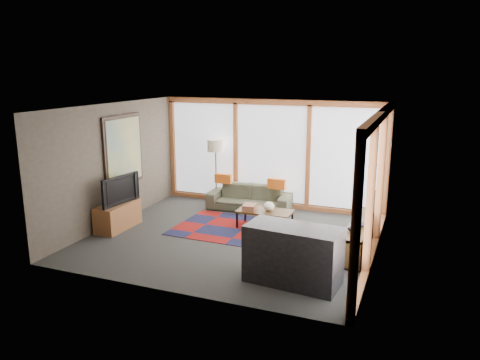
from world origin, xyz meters
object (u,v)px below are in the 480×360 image
at_px(sofa, 249,198).
at_px(tv_console, 118,216).
at_px(coffee_table, 265,219).
at_px(floor_lamp, 216,172).
at_px(bar_counter, 293,255).
at_px(bookshelf, 359,236).
at_px(television, 117,189).

distance_m(sofa, tv_console, 3.12).
distance_m(coffee_table, tv_console, 3.10).
distance_m(floor_lamp, tv_console, 2.74).
distance_m(floor_lamp, bar_counter, 4.62).
bearing_deg(bookshelf, floor_lamp, 154.74).
bearing_deg(sofa, tv_console, -136.43).
xyz_separation_m(sofa, television, (-2.09, -2.30, 0.56)).
bearing_deg(coffee_table, floor_lamp, 143.84).
distance_m(television, bar_counter, 4.28).
relative_size(floor_lamp, tv_console, 1.48).
height_order(bookshelf, bar_counter, bar_counter).
relative_size(sofa, tv_console, 1.80).
bearing_deg(tv_console, bookshelf, 7.61).
bearing_deg(television, coffee_table, -61.01).
relative_size(floor_lamp, bookshelf, 0.78).
bearing_deg(floor_lamp, coffee_table, -36.16).
distance_m(sofa, television, 3.15).
bearing_deg(bar_counter, floor_lamp, 135.02).
xyz_separation_m(coffee_table, bookshelf, (2.03, -0.52, 0.07)).
relative_size(coffee_table, bar_counter, 0.79).
bearing_deg(coffee_table, sofa, 124.23).
bearing_deg(sofa, television, -136.42).
relative_size(sofa, bar_counter, 1.35).
bearing_deg(sofa, bookshelf, -34.71).
xyz_separation_m(tv_console, bar_counter, (4.11, -1.15, 0.19)).
height_order(sofa, bookshelf, sofa).
height_order(sofa, floor_lamp, floor_lamp).
distance_m(coffee_table, bar_counter, 2.65).
bearing_deg(coffee_table, bar_counter, -61.84).
bearing_deg(floor_lamp, tv_console, -116.14).
bearing_deg(tv_console, floor_lamp, 63.86).
relative_size(tv_console, television, 1.03).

